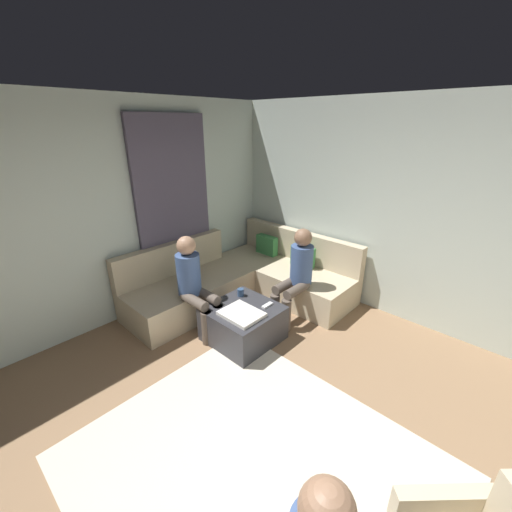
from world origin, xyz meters
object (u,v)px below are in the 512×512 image
Objects in this scene: coffee_mug at (241,292)px; game_remote at (267,305)px; person_on_couch_side at (194,282)px; person_on_couch_back at (297,272)px; ottoman at (243,323)px; sectional_couch at (245,279)px.

coffee_mug is 0.63× the size of game_remote.
person_on_couch_side is (-0.33, -0.44, 0.19)m from coffee_mug.
person_on_couch_back is (-0.01, 0.56, 0.23)m from game_remote.
ottoman is 0.38m from coffee_mug.
coffee_mug is (0.47, -0.55, 0.19)m from sectional_couch.
ottoman is at bearing -39.29° from coffee_mug.
game_remote is at bearing -30.23° from sectional_couch.
game_remote is 0.12× the size of person_on_couch_side.
sectional_couch is 1.01m from ottoman.
person_on_couch_back is 1.00× the size of person_on_couch_side.
person_on_couch_back and person_on_couch_side have the same top height.
game_remote is at bearing 91.23° from person_on_couch_back.
game_remote is (0.87, -0.51, 0.15)m from sectional_couch.
person_on_couch_side is (-0.55, -0.26, 0.45)m from ottoman.
person_on_couch_back is at bearing 77.93° from ottoman.
person_on_couch_back is 1.26m from person_on_couch_side.
person_on_couch_back is at bearing 145.54° from person_on_couch_side.
ottoman is at bearing -46.41° from sectional_couch.
ottoman is 0.63× the size of person_on_couch_side.
person_on_couch_back is (0.39, 0.60, 0.19)m from coffee_mug.
coffee_mug is at bearing 57.33° from person_on_couch_back.
coffee_mug reaches higher than ottoman.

